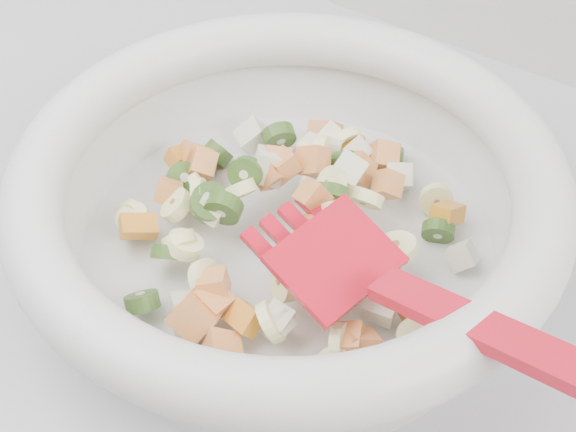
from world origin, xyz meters
The scene contains 1 object.
mixing_bowl centered at (0.00, 1.42, 0.96)m, with size 0.50×0.37×0.14m.
Camera 1 is at (0.23, 1.07, 1.37)m, focal length 55.00 mm.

